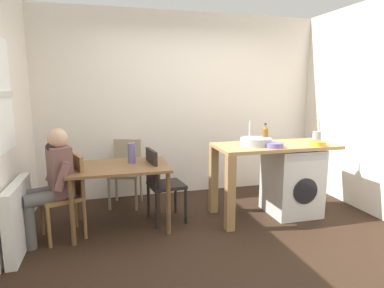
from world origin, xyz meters
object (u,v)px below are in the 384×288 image
washing_machine (292,181)px  mixing_bowl (275,145)px  chair_opposite (160,181)px  colander (318,143)px  vase (132,153)px  chair_spare_by_wall (126,168)px  seated_person (52,179)px  dining_table (120,174)px  chair_person_seat (69,191)px  bottle_tall_green (265,134)px  utensil_crock (317,136)px

washing_machine → mixing_bowl: bearing=-152.6°
chair_opposite → colander: bearing=70.6°
colander → vase: (-2.19, 0.44, -0.09)m
chair_spare_by_wall → colander: size_ratio=4.50×
seated_person → vase: seated_person is taller
dining_table → vase: 0.28m
chair_person_seat → bottle_tall_green: 2.40m
chair_spare_by_wall → washing_machine: 2.22m
washing_machine → vase: (-2.00, 0.22, 0.43)m
chair_opposite → mixing_bowl: (1.30, -0.36, 0.44)m
chair_spare_by_wall → mixing_bowl: size_ratio=4.39×
washing_machine → colander: size_ratio=4.30×
chair_opposite → seated_person: size_ratio=0.75×
utensil_crock → vase: (-2.37, 0.17, -0.13)m
chair_spare_by_wall → seated_person: size_ratio=0.75×
chair_opposite → colander: colander is taller
chair_spare_by_wall → bottle_tall_green: 1.93m
dining_table → chair_spare_by_wall: size_ratio=1.22×
seated_person → chair_opposite: bearing=-101.4°
colander → seated_person: bearing=176.0°
colander → dining_table: bearing=171.7°
seated_person → washing_machine: seated_person is taller
chair_person_seat → mixing_bowl: (2.32, -0.25, 0.44)m
chair_opposite → bottle_tall_green: 1.42m
bottle_tall_green → vase: 1.65m
dining_table → washing_machine: (2.15, -0.12, -0.21)m
dining_table → washing_machine: size_ratio=1.28×
bottle_tall_green → utensil_crock: (0.73, -0.02, -0.05)m
bottle_tall_green → dining_table: bearing=178.3°
utensil_crock → chair_person_seat: bearing=-179.9°
chair_opposite → bottle_tall_green: bearing=78.1°
washing_machine → colander: colander is taller
chair_person_seat → mixing_bowl: bearing=-115.6°
chair_spare_by_wall → vase: (0.03, -0.67, 0.35)m
seated_person → colander: seated_person is taller
dining_table → vase: (0.15, 0.10, 0.21)m
mixing_bowl → utensil_crock: 0.79m
bottle_tall_green → vase: (-1.64, 0.15, -0.18)m
utensil_crock → vase: 2.38m
bottle_tall_green → mixing_bowl: bearing=-92.9°
chair_spare_by_wall → seated_person: bearing=64.5°
seated_person → washing_machine: bearing=-109.4°
chair_person_seat → washing_machine: 2.71m
chair_opposite → chair_spare_by_wall: size_ratio=1.00×
bottle_tall_green → seated_person: bearing=-178.3°
dining_table → mixing_bowl: (1.77, -0.32, 0.31)m
chair_opposite → mixing_bowl: size_ratio=4.39×
chair_person_seat → colander: size_ratio=4.50×
chair_opposite → chair_spare_by_wall: (-0.35, 0.73, 0.00)m
vase → chair_person_seat: bearing=-166.0°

